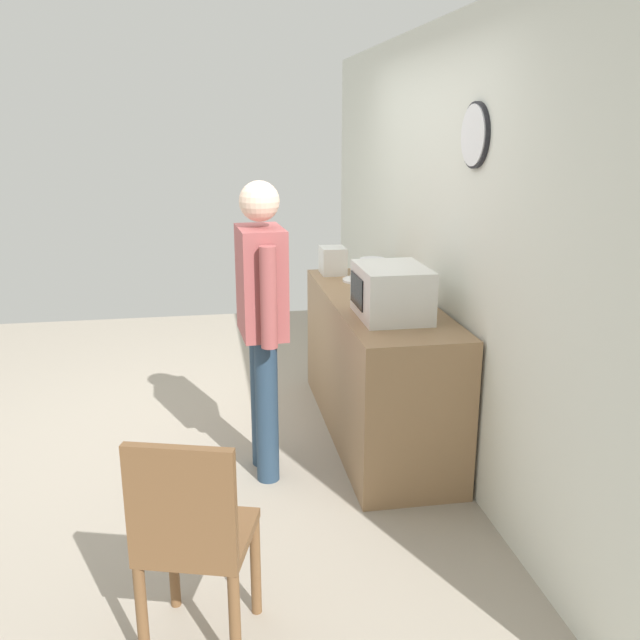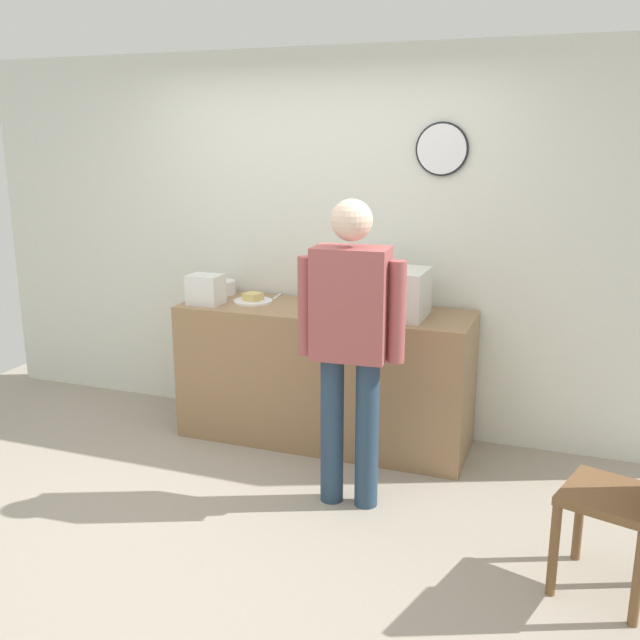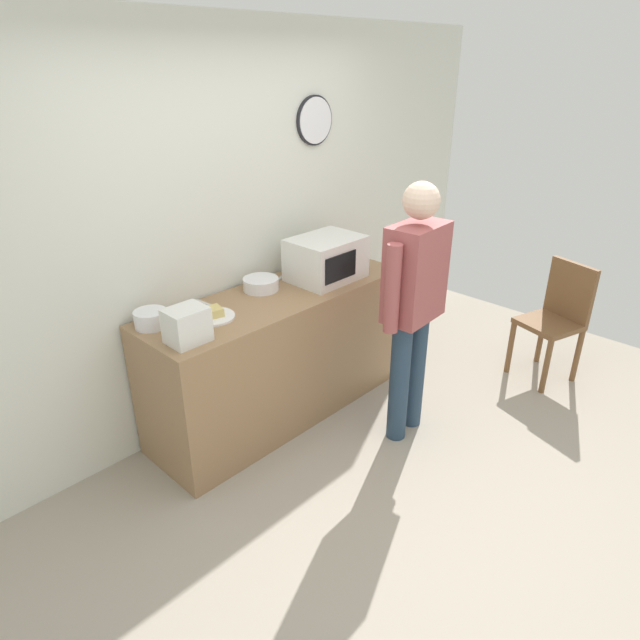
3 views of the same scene
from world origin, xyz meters
name	(u,v)px [view 1 (image 1 of 3)]	position (x,y,z in m)	size (l,w,h in m)	color
ground_plane	(193,434)	(0.00, 0.00, 0.00)	(6.00, 6.00, 0.00)	#9E9384
back_wall	(430,235)	(0.00, 1.60, 1.30)	(5.40, 0.13, 2.60)	silver
kitchen_counter	(376,367)	(0.15, 1.22, 0.46)	(1.95, 0.62, 0.92)	#93704C
microwave	(392,292)	(0.58, 1.19, 1.07)	(0.50, 0.39, 0.30)	silver
sandwich_plate	(361,278)	(-0.37, 1.23, 0.94)	(0.27, 0.27, 0.07)	white
salad_bowl	(398,291)	(0.12, 1.36, 0.96)	(0.24, 0.24, 0.08)	white
cereal_bowl	(373,265)	(-0.69, 1.39, 0.97)	(0.19, 0.19, 0.10)	white
toaster	(333,260)	(-0.65, 1.08, 1.02)	(0.22, 0.18, 0.20)	silver
fork_utensil	(393,282)	(-0.28, 1.44, 0.93)	(0.17, 0.02, 0.01)	silver
spoon_utensil	(422,306)	(0.39, 1.44, 0.93)	(0.17, 0.02, 0.01)	silver
person_standing	(262,309)	(0.58, 0.44, 1.00)	(0.59, 0.26, 1.71)	#253B52
wooden_chair	(192,536)	(2.00, 0.04, 0.52)	(0.50, 0.50, 0.94)	brown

